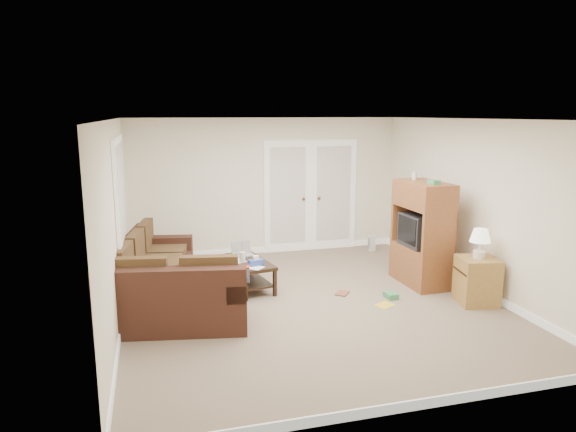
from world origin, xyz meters
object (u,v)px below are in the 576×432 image
object	(u,v)px
tv_armoire	(422,233)
side_cabinet	(477,277)
coffee_table	(247,273)
sectional_sofa	(162,284)

from	to	relation	value
tv_armoire	side_cabinet	xyz separation A→B (m)	(0.32, -0.97, -0.42)
coffee_table	side_cabinet	world-z (taller)	side_cabinet
sectional_sofa	side_cabinet	bearing A→B (deg)	-2.79
sectional_sofa	side_cabinet	size ratio (longest dim) A/B	2.81
tv_armoire	side_cabinet	distance (m)	1.10
sectional_sofa	side_cabinet	distance (m)	4.29
sectional_sofa	side_cabinet	xyz separation A→B (m)	(4.18, -0.97, 0.05)
sectional_sofa	coffee_table	xyz separation A→B (m)	(1.24, 0.47, -0.09)
coffee_table	tv_armoire	distance (m)	2.71
coffee_table	side_cabinet	distance (m)	3.27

